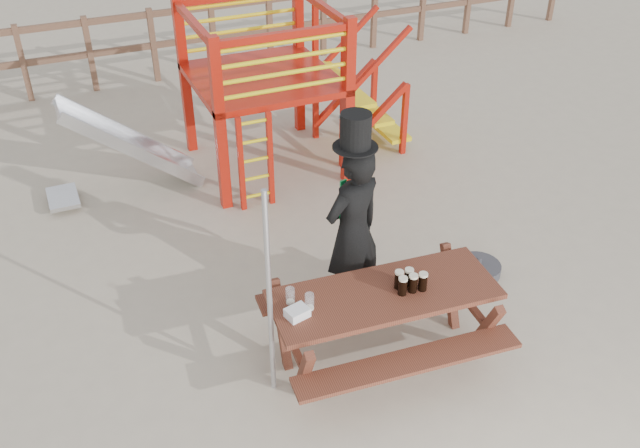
{
  "coord_description": "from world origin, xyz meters",
  "views": [
    {
      "loc": [
        -2.44,
        -4.33,
        4.6
      ],
      "look_at": [
        -0.23,
        0.8,
        0.86
      ],
      "focal_mm": 40.0,
      "sensor_mm": 36.0,
      "label": 1
    }
  ],
  "objects": [
    {
      "name": "picnic_table",
      "position": [
        -0.08,
        -0.23,
        0.48
      ],
      "size": [
        2.05,
        1.5,
        0.76
      ],
      "rotation": [
        0.0,
        0.0,
        -0.08
      ],
      "color": "brown",
      "rests_on": "ground"
    },
    {
      "name": "metal_pole",
      "position": [
        -1.09,
        -0.19,
        1.0
      ],
      "size": [
        0.04,
        0.04,
        1.99
      ],
      "primitive_type": "cylinder",
      "color": "#B2B2B7",
      "rests_on": "ground"
    },
    {
      "name": "paper_bag",
      "position": [
        -0.87,
        -0.22,
        0.8
      ],
      "size": [
        0.21,
        0.18,
        0.08
      ],
      "primitive_type": "cube",
      "rotation": [
        0.0,
        0.0,
        0.24
      ],
      "color": "white",
      "rests_on": "picnic_table"
    },
    {
      "name": "back_fence",
      "position": [
        0.0,
        7.0,
        0.74
      ],
      "size": [
        15.09,
        0.09,
        1.2
      ],
      "color": "brown",
      "rests_on": "ground"
    },
    {
      "name": "empty_glasses",
      "position": [
        -0.8,
        -0.11,
        0.83
      ],
      "size": [
        0.19,
        0.21,
        0.15
      ],
      "color": "silver",
      "rests_on": "picnic_table"
    },
    {
      "name": "parasol_base",
      "position": [
        1.43,
        0.48,
        0.06
      ],
      "size": [
        0.48,
        0.48,
        0.2
      ],
      "color": "#36363B",
      "rests_on": "ground"
    },
    {
      "name": "playground_fort",
      "position": [
        0.12,
        3.58,
        1.07
      ],
      "size": [
        4.71,
        1.84,
        2.1
      ],
      "color": "#B1190B",
      "rests_on": "ground"
    },
    {
      "name": "stout_pints",
      "position": [
        0.13,
        -0.28,
        0.84
      ],
      "size": [
        0.26,
        0.18,
        0.17
      ],
      "color": "black",
      "rests_on": "picnic_table"
    },
    {
      "name": "man_with_hat",
      "position": [
        -0.02,
        0.53,
        0.93
      ],
      "size": [
        0.74,
        0.6,
        2.08
      ],
      "rotation": [
        0.0,
        0.0,
        3.45
      ],
      "color": "black",
      "rests_on": "ground"
    },
    {
      "name": "ground",
      "position": [
        0.0,
        0.0,
        0.0
      ],
      "size": [
        60.0,
        60.0,
        0.0
      ],
      "primitive_type": "plane",
      "color": "#B5A78D",
      "rests_on": "ground"
    }
  ]
}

